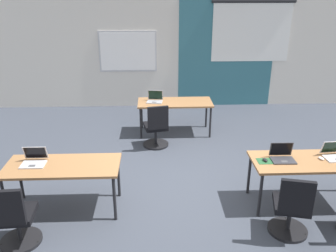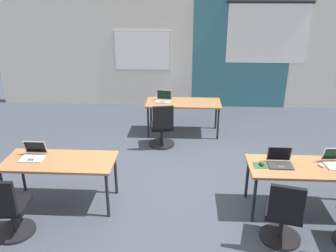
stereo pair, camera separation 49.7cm
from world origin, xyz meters
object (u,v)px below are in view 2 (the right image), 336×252
(desk_far_center, at_px, (183,105))
(laptop_near_left_end, at_px, (33,155))
(laptop_far_left, at_px, (163,99))
(desk_near_left, at_px, (60,164))
(mouse_near_right_end, at_px, (321,165))
(mouse_near_right_inner, at_px, (261,164))
(desk_near_right, at_px, (306,170))
(chair_far_left, at_px, (162,129))
(laptop_near_right_inner, at_px, (280,161))
(chair_near_right_inner, at_px, (283,217))
(chair_near_left_end, at_px, (9,212))

(desk_far_center, distance_m, laptop_near_left_end, 3.49)
(laptop_far_left, bearing_deg, desk_near_left, -106.40)
(laptop_far_left, relative_size, mouse_near_right_end, 3.24)
(mouse_near_right_inner, bearing_deg, desk_near_right, 0.64)
(desk_near_right, height_order, chair_far_left, chair_far_left)
(laptop_near_right_inner, relative_size, mouse_near_right_end, 2.95)
(chair_far_left, distance_m, mouse_near_right_end, 3.15)
(desk_far_center, bearing_deg, mouse_near_right_inner, -68.16)
(desk_near_left, bearing_deg, chair_near_right_inner, -13.17)
(laptop_near_left_end, bearing_deg, laptop_near_right_inner, -0.08)
(laptop_near_left_end, bearing_deg, desk_near_left, -8.03)
(desk_near_right, bearing_deg, laptop_near_left_end, 179.14)
(mouse_near_right_inner, height_order, mouse_near_right_end, mouse_near_right_inner)
(laptop_far_left, distance_m, mouse_near_right_end, 3.68)
(laptop_far_left, relative_size, chair_far_left, 0.40)
(desk_far_center, bearing_deg, laptop_near_left_end, -128.12)
(desk_near_right, bearing_deg, desk_far_center, 122.01)
(mouse_near_right_inner, bearing_deg, chair_far_left, 126.53)
(chair_far_left, bearing_deg, mouse_near_right_end, 127.79)
(desk_near_left, xyz_separation_m, chair_near_right_inner, (3.04, -0.71, -0.28))
(laptop_near_left_end, height_order, mouse_near_right_end, laptop_near_left_end)
(desk_near_right, xyz_separation_m, laptop_far_left, (-2.18, 2.82, 0.11))
(desk_far_center, bearing_deg, laptop_near_right_inner, -63.33)
(laptop_far_left, height_order, chair_near_left_end, laptop_far_left)
(chair_near_right_inner, bearing_deg, laptop_far_left, -50.36)
(chair_near_right_inner, relative_size, laptop_near_left_end, 2.78)
(desk_near_left, xyz_separation_m, laptop_near_left_end, (-0.40, 0.06, 0.11))
(chair_near_right_inner, relative_size, chair_far_left, 1.00)
(desk_near_left, xyz_separation_m, mouse_near_right_end, (3.70, 0.02, 0.08))
(desk_near_right, xyz_separation_m, laptop_near_right_inner, (-0.36, 0.04, 0.11))
(desk_near_left, xyz_separation_m, chair_far_left, (1.34, 2.07, -0.28))
(desk_far_center, xyz_separation_m, laptop_near_left_end, (-2.15, -2.74, 0.11))
(laptop_near_right_inner, distance_m, mouse_near_right_inner, 0.27)
(laptop_near_left_end, bearing_deg, laptop_far_left, 58.39)
(desk_near_right, distance_m, chair_far_left, 3.01)
(laptop_near_right_inner, bearing_deg, laptop_near_left_end, -179.41)
(chair_near_right_inner, bearing_deg, desk_near_left, 0.41)
(chair_far_left, bearing_deg, mouse_near_right_inner, 115.27)
(desk_near_right, bearing_deg, desk_near_left, 180.00)
(desk_far_center, xyz_separation_m, chair_far_left, (-0.41, -0.73, -0.28))
(desk_far_center, relative_size, laptop_far_left, 4.35)
(desk_far_center, bearing_deg, chair_near_left_end, -121.20)
(desk_near_right, xyz_separation_m, desk_far_center, (-1.75, 2.80, 0.00))
(desk_near_left, bearing_deg, mouse_near_right_end, 0.27)
(desk_near_left, xyz_separation_m, desk_far_center, (1.75, 2.80, 0.00))
(desk_far_center, distance_m, chair_near_left_end, 4.20)
(chair_far_left, bearing_deg, laptop_near_right_inner, 120.28)
(desk_near_right, height_order, laptop_far_left, laptop_far_left)
(mouse_near_right_inner, distance_m, laptop_near_left_end, 3.28)
(desk_near_left, relative_size, laptop_near_right_inner, 4.79)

